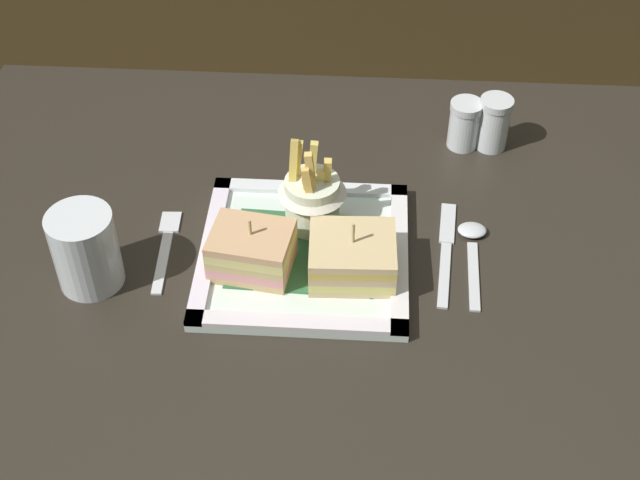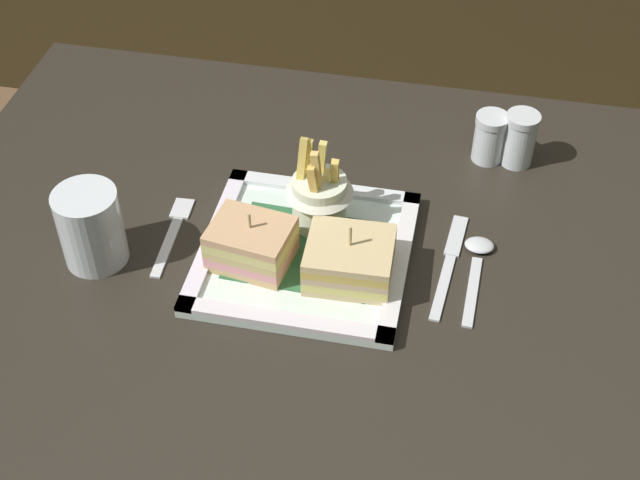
{
  "view_description": "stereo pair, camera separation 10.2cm",
  "coord_description": "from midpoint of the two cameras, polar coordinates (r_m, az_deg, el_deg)",
  "views": [
    {
      "loc": [
        0.03,
        -0.72,
        1.52
      ],
      "look_at": [
        -0.02,
        0.01,
        0.81
      ],
      "focal_mm": 50.16,
      "sensor_mm": 36.0,
      "label": 1
    },
    {
      "loc": [
        0.13,
        -0.71,
        1.52
      ],
      "look_at": [
        -0.02,
        0.01,
        0.81
      ],
      "focal_mm": 50.16,
      "sensor_mm": 36.0,
      "label": 2
    }
  ],
  "objects": [
    {
      "name": "spoon",
      "position": [
        1.08,
        12.71,
        -1.25
      ],
      "size": [
        0.03,
        0.14,
        0.01
      ],
      "color": "silver",
      "rests_on": "dining_table"
    },
    {
      "name": "salt_shaker",
      "position": [
        1.21,
        13.16,
        6.13
      ],
      "size": [
        0.04,
        0.04,
        0.07
      ],
      "color": "silver",
      "rests_on": "dining_table"
    },
    {
      "name": "sandwich_half_right",
      "position": [
        1.01,
        4.79,
        -1.41
      ],
      "size": [
        0.1,
        0.09,
        0.07
      ],
      "color": "#DDBE86",
      "rests_on": "square_plate"
    },
    {
      "name": "water_glass",
      "position": [
        1.05,
        -11.69,
        0.41
      ],
      "size": [
        0.07,
        0.07,
        0.1
      ],
      "color": "silver",
      "rests_on": "dining_table"
    },
    {
      "name": "fork",
      "position": [
        1.1,
        -6.73,
        0.46
      ],
      "size": [
        0.03,
        0.14,
        0.0
      ],
      "color": "silver",
      "rests_on": "dining_table"
    },
    {
      "name": "dining_table",
      "position": [
        1.14,
        3.47,
        -6.55
      ],
      "size": [
        1.05,
        0.81,
        0.77
      ],
      "color": "#2A241D",
      "rests_on": "ground_plane"
    },
    {
      "name": "sandwich_half_left",
      "position": [
        1.02,
        -1.57,
        -0.4
      ],
      "size": [
        0.1,
        0.08,
        0.07
      ],
      "color": "#D9AF75",
      "rests_on": "square_plate"
    },
    {
      "name": "pepper_shaker",
      "position": [
        1.21,
        14.97,
        5.98
      ],
      "size": [
        0.04,
        0.04,
        0.08
      ],
      "color": "silver",
      "rests_on": "dining_table"
    },
    {
      "name": "fries_cup",
      "position": [
        1.06,
        2.72,
        2.91
      ],
      "size": [
        0.08,
        0.08,
        0.12
      ],
      "color": "silver",
      "rests_on": "square_plate"
    },
    {
      "name": "square_plate",
      "position": [
        1.05,
        1.84,
        -0.94
      ],
      "size": [
        0.24,
        0.24,
        0.02
      ],
      "color": "white",
      "rests_on": "dining_table"
    },
    {
      "name": "knife",
      "position": [
        1.07,
        10.99,
        -1.44
      ],
      "size": [
        0.03,
        0.18,
        0.0
      ],
      "color": "silver",
      "rests_on": "dining_table"
    }
  ]
}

